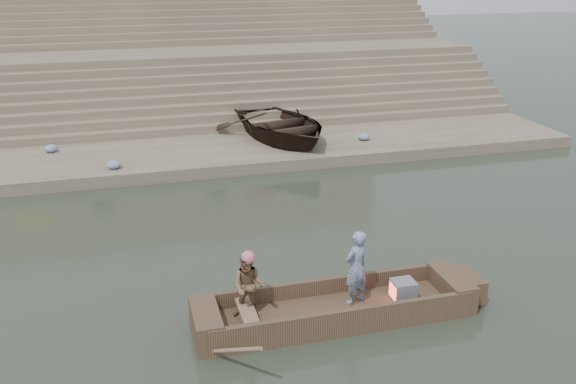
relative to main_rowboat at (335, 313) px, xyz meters
name	(u,v)px	position (x,y,z in m)	size (l,w,h in m)	color
ground	(151,274)	(-3.40, 2.83, -0.11)	(120.00, 120.00, 0.00)	#293225
lower_landing	(136,161)	(-3.40, 10.83, 0.09)	(32.00, 4.00, 0.40)	gray
mid_landing	(127,85)	(-3.40, 18.33, 1.29)	(32.00, 3.00, 2.80)	gray
upper_landing	(121,39)	(-3.40, 25.33, 2.49)	(32.00, 3.00, 5.20)	gray
ghat_steps	(125,70)	(-3.40, 20.02, 1.69)	(32.00, 11.00, 5.20)	gray
main_rowboat	(335,313)	(0.00, 0.00, 0.00)	(5.00, 1.30, 0.22)	brown
rowboat_trim	(345,303)	(0.21, 0.00, 0.20)	(6.04, 2.63, 2.00)	brown
standing_man	(356,267)	(0.47, 0.13, 0.89)	(0.57, 0.37, 1.56)	navy
rowing_man	(249,286)	(-1.68, 0.17, 0.78)	(0.65, 0.50, 1.33)	#287847
television	(403,290)	(1.44, 0.00, 0.31)	(0.46, 0.42, 0.40)	slate
beached_rowboat	(281,125)	(1.91, 11.46, 0.84)	(3.79, 5.31, 1.10)	#2D2116
cloth_bundles	(90,155)	(-4.87, 10.80, 0.42)	(19.23, 2.86, 0.26)	#3F5999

